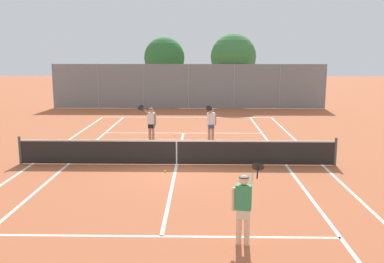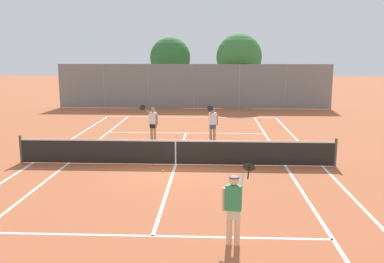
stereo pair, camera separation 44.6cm
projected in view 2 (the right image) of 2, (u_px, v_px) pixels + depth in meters
ground_plane at (176, 165)px, 16.19m from camera, size 120.00×120.00×0.00m
court_line_markings at (176, 164)px, 16.19m from camera, size 11.10×23.90×0.01m
tennis_net at (176, 151)px, 16.10m from camera, size 12.00×0.10×1.07m
player_near_side at (234, 205)px, 9.30m from camera, size 0.77×0.71×1.77m
player_far_left at (153, 122)px, 20.37m from camera, size 0.84×0.69×1.77m
player_far_right at (213, 122)px, 20.22m from camera, size 0.53×0.84×1.77m
loose_tennis_ball_0 at (163, 171)px, 15.20m from camera, size 0.07×0.07×0.07m
loose_tennis_ball_1 at (176, 135)px, 21.64m from camera, size 0.07×0.07×0.07m
loose_tennis_ball_2 at (259, 120)px, 26.58m from camera, size 0.07×0.07×0.07m
loose_tennis_ball_3 at (153, 121)px, 26.15m from camera, size 0.07×0.07×0.07m
loose_tennis_ball_4 at (200, 118)px, 27.28m from camera, size 0.07×0.07×0.07m
back_fence at (194, 86)px, 31.88m from camera, size 20.44×0.08×3.34m
tree_behind_left at (171, 59)px, 35.22m from camera, size 3.33×3.33×5.39m
tree_behind_right at (240, 58)px, 33.37m from camera, size 3.56×3.56×5.60m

